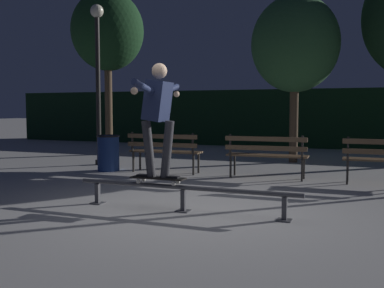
# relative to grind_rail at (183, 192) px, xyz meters

# --- Properties ---
(ground_plane) EXTENTS (90.00, 90.00, 0.00)m
(ground_plane) POSITION_rel_grind_rail_xyz_m (-0.00, 0.08, -0.27)
(ground_plane) COLOR #ADAAA8
(hedge_backdrop) EXTENTS (24.00, 1.20, 2.08)m
(hedge_backdrop) POSITION_rel_grind_rail_xyz_m (-0.00, 10.97, 0.77)
(hedge_backdrop) COLOR black
(hedge_backdrop) RESTS_ON ground
(grind_rail) EXTENTS (3.20, 0.18, 0.36)m
(grind_rail) POSITION_rel_grind_rail_xyz_m (0.00, 0.00, 0.00)
(grind_rail) COLOR #47474C
(grind_rail) RESTS_ON ground
(skateboard) EXTENTS (0.78, 0.21, 0.09)m
(skateboard) POSITION_rel_grind_rail_xyz_m (-0.38, -0.00, 0.16)
(skateboard) COLOR black
(skateboard) RESTS_ON grind_rail
(skateboarder) EXTENTS (0.62, 1.41, 1.56)m
(skateboarder) POSITION_rel_grind_rail_xyz_m (-0.37, 0.00, 1.10)
(skateboarder) COLOR black
(skateboarder) RESTS_ON skateboard
(park_bench_leftmost) EXTENTS (1.61, 0.44, 0.88)m
(park_bench_leftmost) POSITION_rel_grind_rail_xyz_m (-1.77, 3.16, 0.27)
(park_bench_leftmost) COLOR #282623
(park_bench_leftmost) RESTS_ON ground
(park_bench_left_center) EXTENTS (1.61, 0.44, 0.88)m
(park_bench_left_center) POSITION_rel_grind_rail_xyz_m (0.46, 3.16, 0.27)
(park_bench_left_center) COLOR #282623
(park_bench_left_center) RESTS_ON ground
(tree_far_left) EXTENTS (2.15, 2.15, 4.89)m
(tree_far_left) POSITION_rel_grind_rail_xyz_m (-5.00, 6.12, 3.41)
(tree_far_left) COLOR brown
(tree_far_left) RESTS_ON ground
(tree_behind_benches) EXTENTS (2.23, 2.23, 4.25)m
(tree_behind_benches) POSITION_rel_grind_rail_xyz_m (0.53, 6.15, 2.75)
(tree_behind_benches) COLOR brown
(tree_behind_benches) RESTS_ON ground
(lamp_post_left) EXTENTS (0.32, 0.32, 3.90)m
(lamp_post_left) POSITION_rel_grind_rail_xyz_m (-3.87, 3.86, 2.21)
(lamp_post_left) COLOR #282623
(lamp_post_left) RESTS_ON ground
(trash_can) EXTENTS (0.52, 0.52, 0.80)m
(trash_can) POSITION_rel_grind_rail_xyz_m (-3.07, 3.02, 0.15)
(trash_can) COLOR navy
(trash_can) RESTS_ON ground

